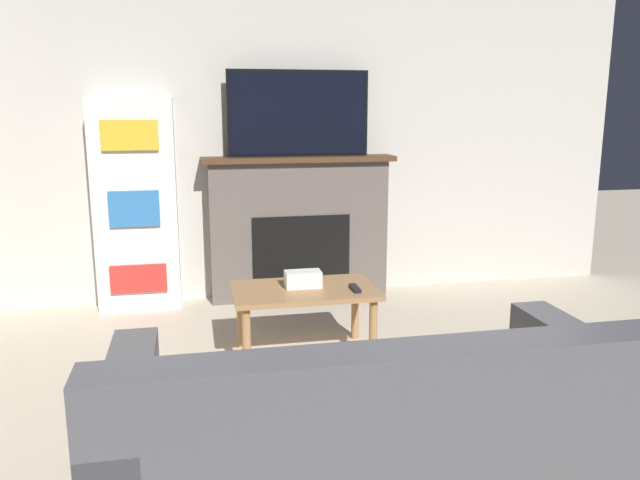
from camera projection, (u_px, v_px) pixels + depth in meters
wall_back at (281, 128)px, 4.92m from camera, size 5.71×0.06×2.70m
fireplace at (299, 227)px, 4.97m from camera, size 1.51×0.28×1.14m
tv at (299, 114)px, 4.76m from camera, size 1.09×0.03×0.65m
couch at (378, 467)px, 2.15m from camera, size 1.81×0.94×0.87m
coffee_table at (305, 298)px, 3.81m from camera, size 0.87×0.54×0.43m
tissue_box at (303, 279)px, 3.82m from camera, size 0.22×0.12×0.10m
remote_control at (355, 288)px, 3.76m from camera, size 0.04×0.15×0.02m
bookshelf at (136, 206)px, 4.65m from camera, size 0.60×0.29×1.58m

